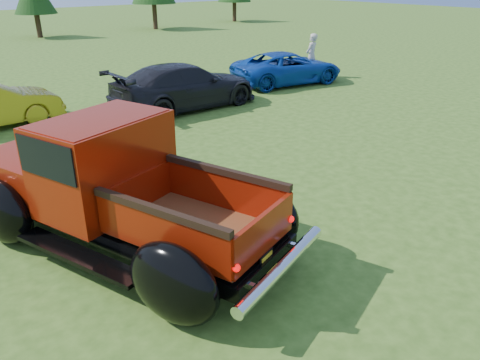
% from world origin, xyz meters
% --- Properties ---
extents(ground, '(120.00, 120.00, 0.00)m').
position_xyz_m(ground, '(0.00, 0.00, 0.00)').
color(ground, '#314F16').
rests_on(ground, ground).
extents(pickup_truck, '(4.07, 6.08, 2.12)m').
position_xyz_m(pickup_truck, '(-2.13, 1.45, 1.01)').
color(pickup_truck, black).
rests_on(pickup_truck, ground).
extents(show_car_grey, '(5.13, 2.11, 1.48)m').
position_xyz_m(show_car_grey, '(3.50, 7.71, 0.74)').
color(show_car_grey, black).
rests_on(show_car_grey, ground).
extents(show_car_blue, '(4.90, 2.93, 1.27)m').
position_xyz_m(show_car_blue, '(8.81, 8.24, 0.64)').
color(show_car_blue, '#0D3996').
rests_on(show_car_blue, ground).
extents(spectator, '(0.77, 0.62, 1.83)m').
position_xyz_m(spectator, '(10.52, 8.53, 0.92)').
color(spectator, '#B2A99A').
rests_on(spectator, ground).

